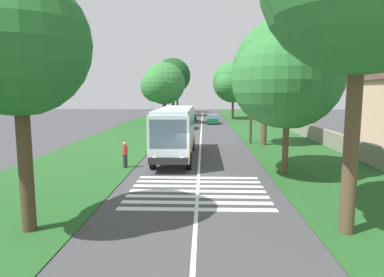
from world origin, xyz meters
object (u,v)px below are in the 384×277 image
(roadside_tree_right_0, at_px, (284,77))
(roadside_tree_left_0, at_px, (14,49))
(utility_pole, at_px, (251,96))
(roadside_tree_left_3, at_px, (177,78))
(trailing_car_0, at_px, (187,124))
(trailing_car_2, at_px, (191,117))
(trailing_car_1, at_px, (212,119))
(roadside_tree_left_1, at_px, (172,77))
(roadside_tree_left_2, at_px, (163,85))
(coach_bus, at_px, (176,129))
(pedestrian, at_px, (125,154))
(roadside_tree_right_2, at_px, (264,72))
(roadside_tree_right_1, at_px, (232,83))

(roadside_tree_right_0, bearing_deg, roadside_tree_left_0, 129.00)
(roadside_tree_left_0, bearing_deg, utility_pole, -27.01)
(roadside_tree_left_3, height_order, utility_pole, roadside_tree_left_3)
(trailing_car_0, bearing_deg, trailing_car_2, -0.27)
(trailing_car_2, relative_size, roadside_tree_left_3, 0.39)
(trailing_car_1, bearing_deg, roadside_tree_left_3, 15.18)
(roadside_tree_left_0, xyz_separation_m, roadside_tree_left_1, (58.69, 0.13, 1.65))
(trailing_car_0, relative_size, roadside_tree_left_2, 0.46)
(coach_bus, bearing_deg, roadside_tree_left_2, 8.67)
(trailing_car_0, distance_m, pedestrian, 24.74)
(roadside_tree_right_0, xyz_separation_m, utility_pole, (12.28, 0.18, -1.22))
(trailing_car_1, relative_size, roadside_tree_right_2, 0.45)
(roadside_tree_left_0, distance_m, roadside_tree_left_2, 41.83)
(trailing_car_0, height_order, roadside_tree_left_3, roadside_tree_left_3)
(trailing_car_2, relative_size, utility_pole, 0.49)
(trailing_car_2, bearing_deg, roadside_tree_left_1, 21.03)
(trailing_car_2, bearing_deg, roadside_tree_left_0, 174.97)
(roadside_tree_left_3, xyz_separation_m, pedestrian, (-60.75, -1.33, -7.27))
(coach_bus, relative_size, trailing_car_0, 2.60)
(trailing_car_1, height_order, pedestrian, pedestrian)
(trailing_car_0, relative_size, roadside_tree_left_0, 0.49)
(trailing_car_1, bearing_deg, roadside_tree_right_2, -169.61)
(trailing_car_1, height_order, roadside_tree_left_2, roadside_tree_left_2)
(roadside_tree_right_1, bearing_deg, roadside_tree_left_2, 130.45)
(trailing_car_1, xyz_separation_m, roadside_tree_left_3, (28.75, 7.80, 7.51))
(pedestrian, bearing_deg, trailing_car_2, -4.52)
(roadside_tree_right_1, xyz_separation_m, roadside_tree_right_2, (-31.40, -0.27, 0.23))
(utility_pole, bearing_deg, roadside_tree_left_3, 12.32)
(coach_bus, xyz_separation_m, roadside_tree_left_0, (-13.95, 4.22, 4.18))
(roadside_tree_right_0, height_order, utility_pole, roadside_tree_right_0)
(roadside_tree_left_1, height_order, roadside_tree_right_0, roadside_tree_left_1)
(coach_bus, height_order, roadside_tree_left_2, roadside_tree_left_2)
(roadside_tree_left_0, relative_size, pedestrian, 5.24)
(trailing_car_0, bearing_deg, trailing_car_1, -25.75)
(coach_bus, height_order, trailing_car_1, coach_bus)
(roadside_tree_left_1, distance_m, roadside_tree_right_1, 13.66)
(roadside_tree_left_1, distance_m, roadside_tree_left_2, 16.98)
(roadside_tree_left_3, distance_m, pedestrian, 61.19)
(trailing_car_1, xyz_separation_m, pedestrian, (-32.00, 6.47, 0.24))
(trailing_car_0, xyz_separation_m, trailing_car_1, (7.43, -3.58, 0.00))
(roadside_tree_right_1, bearing_deg, pedestrian, 166.11)
(coach_bus, height_order, roadside_tree_left_1, roadside_tree_left_1)
(trailing_car_0, relative_size, roadside_tree_left_1, 0.37)
(trailing_car_2, height_order, utility_pole, utility_pole)
(trailing_car_0, xyz_separation_m, utility_pole, (-13.66, -6.67, 3.91))
(roadside_tree_left_0, bearing_deg, roadside_tree_left_1, 0.13)
(roadside_tree_left_3, relative_size, roadside_tree_right_0, 1.21)
(coach_bus, xyz_separation_m, utility_pole, (7.21, -6.56, 2.43))
(roadside_tree_left_3, height_order, pedestrian, roadside_tree_left_3)
(coach_bus, distance_m, roadside_tree_left_2, 28.47)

